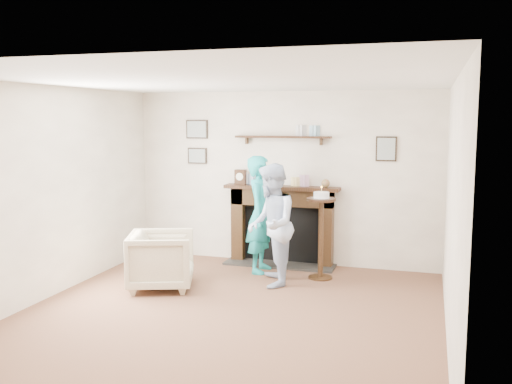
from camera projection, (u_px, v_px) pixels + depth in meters
ground at (225, 318)px, 6.09m from camera, size 5.00×5.00×0.00m
room_shell at (245, 162)px, 6.53m from camera, size 4.54×5.02×2.52m
armchair at (162, 288)px, 7.16m from camera, size 1.00×0.99×0.72m
man at (271, 285)px, 7.30m from camera, size 0.78×0.89×1.56m
woman at (261, 271)px, 7.93m from camera, size 0.40×0.60×1.61m
pedestal_table at (321, 222)px, 7.49m from camera, size 0.39×0.39×1.24m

